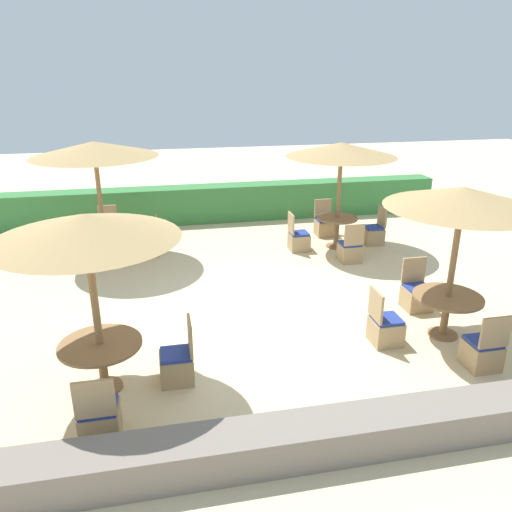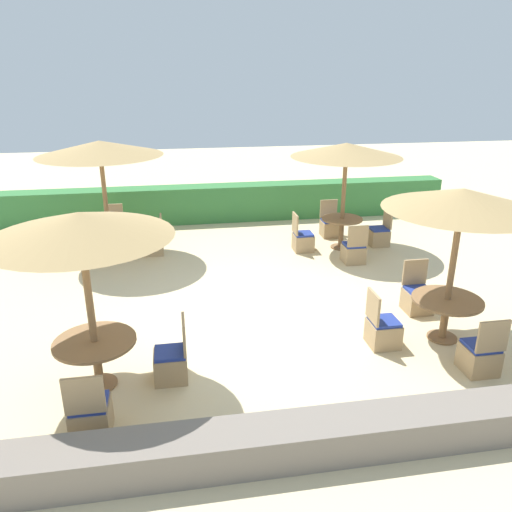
{
  "view_description": "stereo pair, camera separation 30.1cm",
  "coord_description": "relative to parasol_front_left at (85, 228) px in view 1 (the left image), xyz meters",
  "views": [
    {
      "loc": [
        -1.73,
        -7.83,
        4.16
      ],
      "look_at": [
        0.0,
        0.6,
        0.9
      ],
      "focal_mm": 35.0,
      "sensor_mm": 36.0,
      "label": 1
    },
    {
      "loc": [
        -1.43,
        -7.89,
        4.16
      ],
      "look_at": [
        0.0,
        0.6,
        0.9
      ],
      "focal_mm": 35.0,
      "sensor_mm": 36.0,
      "label": 2
    }
  ],
  "objects": [
    {
      "name": "patio_chair_back_right_north",
      "position": [
        5.17,
        5.82,
        -2.07
      ],
      "size": [
        0.46,
        0.46,
        0.93
      ],
      "rotation": [
        0.0,
        0.0,
        3.14
      ],
      "color": "tan",
      "rests_on": "ground_plane"
    },
    {
      "name": "round_table_front_right",
      "position": [
        5.38,
        0.39,
        -1.76
      ],
      "size": [
        1.11,
        1.11,
        0.71
      ],
      "color": "olive",
      "rests_on": "ground_plane"
    },
    {
      "name": "parasol_back_left",
      "position": [
        -0.36,
        5.25,
        0.17
      ],
      "size": [
        2.74,
        2.74,
        2.67
      ],
      "color": "olive",
      "rests_on": "ground_plane"
    },
    {
      "name": "round_table_back_right",
      "position": [
        5.15,
        4.9,
        -1.75
      ],
      "size": [
        0.98,
        0.98,
        0.76
      ],
      "color": "olive",
      "rests_on": "ground_plane"
    },
    {
      "name": "patio_chair_back_left_west",
      "position": [
        -1.36,
        5.2,
        -2.07
      ],
      "size": [
        0.46,
        0.46,
        0.93
      ],
      "rotation": [
        0.0,
        0.0,
        -1.57
      ],
      "color": "tan",
      "rests_on": "ground_plane"
    },
    {
      "name": "parasol_front_left",
      "position": [
        0.0,
        0.0,
        0.0
      ],
      "size": [
        2.34,
        2.34,
        2.5
      ],
      "color": "olive",
      "rests_on": "ground_plane"
    },
    {
      "name": "stone_border",
      "position": [
        2.61,
        -1.81,
        -2.1
      ],
      "size": [
        10.0,
        0.56,
        0.46
      ],
      "primitive_type": "cube",
      "color": "slate",
      "rests_on": "ground_plane"
    },
    {
      "name": "patio_chair_front_right_north",
      "position": [
        5.41,
        1.39,
        -2.07
      ],
      "size": [
        0.46,
        0.46,
        0.93
      ],
      "rotation": [
        0.0,
        0.0,
        3.14
      ],
      "color": "tan",
      "rests_on": "ground_plane"
    },
    {
      "name": "patio_chair_front_left_south",
      "position": [
        0.04,
        -1.02,
        -2.07
      ],
      "size": [
        0.46,
        0.46,
        0.93
      ],
      "color": "tan",
      "rests_on": "ground_plane"
    },
    {
      "name": "patio_chair_back_left_north",
      "position": [
        -0.36,
        6.31,
        -2.07
      ],
      "size": [
        0.46,
        0.46,
        0.93
      ],
      "rotation": [
        0.0,
        0.0,
        3.14
      ],
      "color": "tan",
      "rests_on": "ground_plane"
    },
    {
      "name": "round_table_front_left",
      "position": [
        0.0,
        0.0,
        -1.76
      ],
      "size": [
        1.11,
        1.11,
        0.7
      ],
      "color": "olive",
      "rests_on": "ground_plane"
    },
    {
      "name": "patio_chair_back_left_east",
      "position": [
        0.64,
        5.23,
        -2.07
      ],
      "size": [
        0.46,
        0.46,
        0.93
      ],
      "rotation": [
        0.0,
        0.0,
        1.57
      ],
      "color": "tan",
      "rests_on": "ground_plane"
    },
    {
      "name": "parasol_back_right",
      "position": [
        5.15,
        4.9,
        0.05
      ],
      "size": [
        2.58,
        2.58,
        2.55
      ],
      "color": "olive",
      "rests_on": "ground_plane"
    },
    {
      "name": "patio_chair_front_right_west",
      "position": [
        4.31,
        0.36,
        -2.07
      ],
      "size": [
        0.46,
        0.46,
        0.93
      ],
      "rotation": [
        0.0,
        0.0,
        -1.57
      ],
      "color": "tan",
      "rests_on": "ground_plane"
    },
    {
      "name": "patio_chair_back_right_east",
      "position": [
        6.15,
        4.93,
        -2.07
      ],
      "size": [
        0.46,
        0.46,
        0.93
      ],
      "rotation": [
        0.0,
        0.0,
        1.57
      ],
      "color": "tan",
      "rests_on": "ground_plane"
    },
    {
      "name": "patio_chair_front_right_south",
      "position": [
        5.4,
        -0.59,
        -2.07
      ],
      "size": [
        0.46,
        0.46,
        0.93
      ],
      "color": "tan",
      "rests_on": "ground_plane"
    },
    {
      "name": "patio_chair_front_left_east",
      "position": [
        1.01,
        -0.01,
        -2.07
      ],
      "size": [
        0.46,
        0.46,
        0.93
      ],
      "rotation": [
        0.0,
        0.0,
        1.57
      ],
      "color": "tan",
      "rests_on": "ground_plane"
    },
    {
      "name": "patio_chair_back_right_west",
      "position": [
        4.17,
        4.85,
        -2.07
      ],
      "size": [
        0.46,
        0.46,
        0.93
      ],
      "rotation": [
        0.0,
        0.0,
        -1.57
      ],
      "color": "tan",
      "rests_on": "ground_plane"
    },
    {
      "name": "patio_chair_back_right_south",
      "position": [
        5.11,
        3.88,
        -2.07
      ],
      "size": [
        0.46,
        0.46,
        0.93
      ],
      "color": "tan",
      "rests_on": "ground_plane"
    },
    {
      "name": "hedge_row",
      "position": [
        2.61,
        7.76,
        -1.82
      ],
      "size": [
        13.0,
        0.7,
        1.02
      ],
      "primitive_type": "cube",
      "color": "#387A3D",
      "rests_on": "ground_plane"
    },
    {
      "name": "parasol_front_right",
      "position": [
        5.38,
        0.39,
        0.0
      ],
      "size": [
        2.34,
        2.34,
        2.5
      ],
      "color": "olive",
      "rests_on": "ground_plane"
    },
    {
      "name": "ground_plane",
      "position": [
        2.61,
        1.71,
        -2.33
      ],
      "size": [
        40.0,
        40.0,
        0.0
      ],
      "primitive_type": "plane",
      "color": "beige"
    },
    {
      "name": "round_table_back_left",
      "position": [
        -0.36,
        5.25,
        -1.72
      ],
      "size": [
        1.13,
        1.13,
        0.75
      ],
      "color": "olive",
      "rests_on": "ground_plane"
    }
  ]
}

